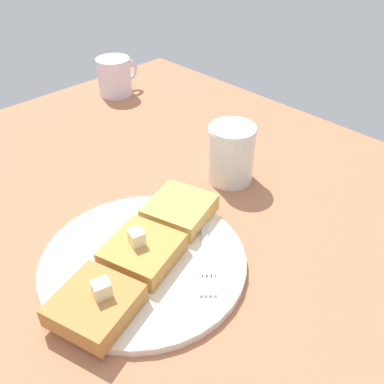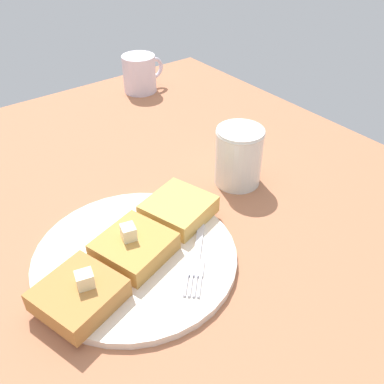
% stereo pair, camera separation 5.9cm
% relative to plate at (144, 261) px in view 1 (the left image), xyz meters
% --- Properties ---
extents(table_surface, '(1.22, 1.22, 0.02)m').
position_rel_plate_xyz_m(table_surface, '(-0.08, -0.04, -0.02)').
color(table_surface, '#A76747').
rests_on(table_surface, ground).
extents(plate, '(0.27, 0.27, 0.01)m').
position_rel_plate_xyz_m(plate, '(0.00, 0.00, 0.00)').
color(plate, silver).
rests_on(plate, table_surface).
extents(toast_slice_left, '(0.11, 0.11, 0.03)m').
position_rel_plate_xyz_m(toast_slice_left, '(-0.09, -0.03, 0.02)').
color(toast_slice_left, '#B1763A').
rests_on(toast_slice_left, plate).
extents(toast_slice_middle, '(0.11, 0.11, 0.03)m').
position_rel_plate_xyz_m(toast_slice_middle, '(-0.00, 0.00, 0.02)').
color(toast_slice_middle, '#BC863C').
rests_on(toast_slice_middle, plate).
extents(toast_slice_right, '(0.11, 0.11, 0.03)m').
position_rel_plate_xyz_m(toast_slice_right, '(0.09, 0.03, 0.02)').
color(toast_slice_right, gold).
rests_on(toast_slice_right, plate).
extents(butter_pat_primary, '(0.02, 0.02, 0.02)m').
position_rel_plate_xyz_m(butter_pat_primary, '(-0.09, -0.03, 0.04)').
color(butter_pat_primary, beige).
rests_on(butter_pat_primary, toast_slice_left).
extents(butter_pat_secondary, '(0.02, 0.02, 0.02)m').
position_rel_plate_xyz_m(butter_pat_secondary, '(-0.00, 0.01, 0.04)').
color(butter_pat_secondary, beige).
rests_on(butter_pat_secondary, toast_slice_middle).
extents(fork, '(0.12, 0.13, 0.00)m').
position_rel_plate_xyz_m(fork, '(0.06, -0.05, 0.01)').
color(fork, silver).
rests_on(fork, plate).
extents(syrup_jar, '(0.08, 0.08, 0.10)m').
position_rel_plate_xyz_m(syrup_jar, '(0.23, 0.05, 0.04)').
color(syrup_jar, '#59270B').
rests_on(syrup_jar, table_surface).
extents(coffee_mug, '(0.10, 0.08, 0.08)m').
position_rel_plate_xyz_m(coffee_mug, '(0.30, 0.46, 0.04)').
color(coffee_mug, silver).
rests_on(coffee_mug, table_surface).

